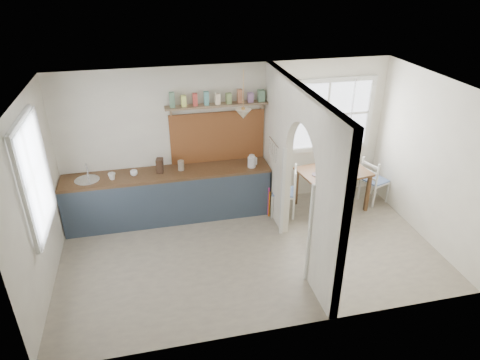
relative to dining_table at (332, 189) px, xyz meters
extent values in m
cube|color=gray|center=(-1.78, -1.00, -0.38)|extent=(5.80, 3.20, 0.01)
cube|color=silver|center=(-1.78, -1.00, 2.22)|extent=(5.80, 3.20, 0.01)
cube|color=silver|center=(-1.78, 0.60, 0.92)|extent=(5.80, 0.01, 2.60)
cube|color=silver|center=(-1.78, -2.60, 0.92)|extent=(5.80, 0.01, 2.60)
cube|color=silver|center=(-4.68, -1.00, 0.92)|extent=(0.01, 3.20, 2.60)
cube|color=silver|center=(1.12, -1.00, 0.92)|extent=(0.01, 3.20, 2.60)
cube|color=silver|center=(-1.08, -2.20, 0.92)|extent=(0.12, 0.80, 2.60)
cube|color=silver|center=(-1.08, 0.00, 0.92)|extent=(0.12, 1.20, 2.60)
cube|color=silver|center=(-1.08, -1.20, 1.70)|extent=(0.12, 1.20, 1.05)
cube|color=brown|center=(-2.91, 0.30, 0.50)|extent=(3.50, 0.60, 0.05)
cube|color=#334150|center=(-2.91, 0.01, 0.05)|extent=(3.50, 0.03, 0.85)
cube|color=#322418|center=(-2.91, 0.35, 0.05)|extent=(3.46, 0.45, 0.85)
cylinder|color=silver|center=(-4.21, 0.30, 0.51)|extent=(0.40, 0.40, 0.02)
cube|color=brown|center=(-1.98, 0.57, 0.97)|extent=(1.65, 0.03, 0.90)
cube|color=#927455|center=(-1.98, 0.49, 1.57)|extent=(1.75, 0.20, 0.03)
cube|color=#466C4E|center=(-2.73, 0.49, 1.68)|extent=(0.09, 0.09, 0.18)
cube|color=#C8D654|center=(-2.54, 0.49, 1.68)|extent=(0.09, 0.09, 0.18)
cube|color=#AF3128|center=(-2.35, 0.49, 1.68)|extent=(0.09, 0.09, 0.18)
cube|color=teal|center=(-2.17, 0.49, 1.68)|extent=(0.09, 0.09, 0.18)
cube|color=beige|center=(-1.98, 0.49, 1.68)|extent=(0.09, 0.09, 0.18)
cube|color=olive|center=(-1.79, 0.49, 1.68)|extent=(0.09, 0.09, 0.18)
cube|color=#9A5633|center=(-1.61, 0.49, 1.68)|extent=(0.09, 0.09, 0.18)
cube|color=slate|center=(-1.42, 0.49, 1.68)|extent=(0.09, 0.09, 0.18)
cube|color=#466C4E|center=(-1.24, 0.49, 1.68)|extent=(0.09, 0.09, 0.18)
cone|color=beige|center=(-1.63, 0.15, 1.50)|extent=(0.26, 0.26, 0.16)
cylinder|color=silver|center=(-1.17, -0.10, 1.07)|extent=(0.02, 0.50, 0.02)
imported|color=beige|center=(-3.80, 0.23, 0.58)|extent=(0.15, 0.15, 0.11)
imported|color=white|center=(-3.45, 0.29, 0.57)|extent=(0.15, 0.15, 0.09)
cube|color=#322418|center=(-3.02, 0.33, 0.64)|extent=(0.13, 0.17, 0.24)
cylinder|color=gray|center=(-2.67, 0.33, 0.61)|extent=(0.11, 0.11, 0.17)
cube|color=#D22F85|center=(-1.20, -0.01, -0.10)|extent=(0.02, 0.03, 0.56)
cube|color=#D3610E|center=(-1.20, -0.06, -0.13)|extent=(0.02, 0.03, 0.50)
imported|color=silver|center=(0.25, -0.09, 0.42)|extent=(0.42, 0.42, 0.08)
imported|color=#698B64|center=(-0.23, -0.15, 0.42)|extent=(0.09, 0.09, 0.08)
cylinder|color=#342527|center=(-0.35, -0.09, 0.38)|extent=(0.21, 0.21, 0.02)
imported|color=#4F3A5C|center=(0.00, 0.18, 0.47)|extent=(0.24, 0.24, 0.20)
camera|label=1|loc=(-3.14, -6.28, 3.75)|focal=32.00mm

